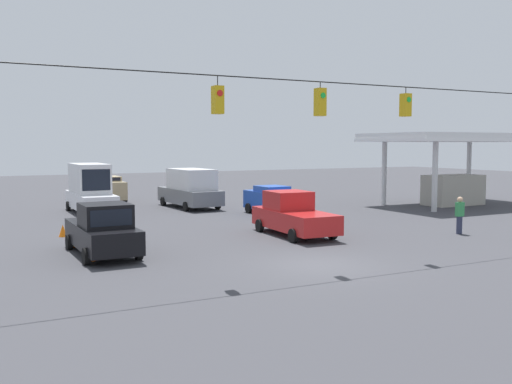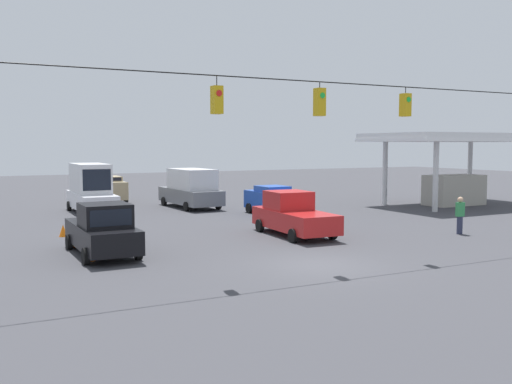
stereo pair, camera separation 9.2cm
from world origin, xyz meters
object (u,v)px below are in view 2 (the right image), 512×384
Objects in this scene: overhead_signal_span at (319,140)px; traffic_cone_nearest at (91,253)px; sedan_blue_oncoming_far at (272,200)px; pedestrian at (460,215)px; box_truck_grey_oncoming_deep at (191,188)px; gas_station at (455,153)px; traffic_cone_second at (72,241)px; pickup_truck_red_crossing_near at (293,215)px; sedan_tan_withflow_deep at (109,189)px; pickup_truck_black_parked_shoulder at (103,231)px; box_truck_white_withflow_far at (91,189)px; traffic_cone_third at (63,231)px.

overhead_signal_span reaches higher than traffic_cone_nearest.
pedestrian reaches higher than sedan_blue_oncoming_far.
overhead_signal_span is 3.56× the size of box_truck_grey_oncoming_deep.
gas_station is (-20.47, -12.92, -0.78)m from overhead_signal_span.
pedestrian is (-17.65, 5.02, 0.65)m from traffic_cone_second.
sedan_tan_withflow_deep is at bearing -77.96° from pickup_truck_red_crossing_near.
pickup_truck_black_parked_shoulder is 9.09× the size of traffic_cone_second.
box_truck_grey_oncoming_deep reaches higher than traffic_cone_second.
pedestrian is (-7.52, 17.21, -0.41)m from box_truck_grey_oncoming_deep.
box_truck_white_withflow_far is at bearing 0.03° from box_truck_grey_oncoming_deep.
overhead_signal_span is 4.07× the size of pickup_truck_red_crossing_near.
sedan_tan_withflow_deep is 0.36× the size of gas_station.
traffic_cone_third is at bearing 69.56° from sedan_tan_withflow_deep.
sedan_blue_oncoming_far reaches higher than traffic_cone_second.
traffic_cone_third is (13.13, 2.93, -0.66)m from sedan_blue_oncoming_far.
pickup_truck_red_crossing_near is 8.26m from pedestrian.
sedan_tan_withflow_deep is at bearing -86.81° from overhead_signal_span.
box_truck_grey_oncoming_deep is 0.51× the size of gas_station.
pickup_truck_red_crossing_near is at bearing -174.79° from pickup_truck_black_parked_shoulder.
pickup_truck_red_crossing_near is at bearing -170.03° from traffic_cone_nearest.
traffic_cone_second is 28.49m from gas_station.
traffic_cone_third is at bearing -89.96° from traffic_cone_nearest.
pickup_truck_black_parked_shoulder reaches higher than sedan_tan_withflow_deep.
pickup_truck_red_crossing_near reaches higher than pedestrian.
overhead_signal_span reaches higher than gas_station.
overhead_signal_span is at bearing 15.76° from pedestrian.
traffic_cone_second is at bearing 10.19° from gas_station.
pickup_truck_black_parked_shoulder is at bearing 34.21° from sedan_blue_oncoming_far.
sedan_tan_withflow_deep is 14.51m from sedan_blue_oncoming_far.
overhead_signal_span reaches higher than sedan_blue_oncoming_far.
sedan_blue_oncoming_far reaches higher than traffic_cone_third.
pickup_truck_black_parked_shoulder is 9.09× the size of traffic_cone_nearest.
gas_station reaches higher than pedestrian.
traffic_cone_nearest and traffic_cone_third have the same top height.
traffic_cone_second is at bearing -15.87° from pedestrian.
box_truck_white_withflow_far reaches higher than sedan_blue_oncoming_far.
box_truck_grey_oncoming_deep is 10.78× the size of traffic_cone_second.
sedan_blue_oncoming_far is 11.72m from box_truck_white_withflow_far.
overhead_signal_span is at bearing 32.27° from gas_station.
traffic_cone_nearest is 1.00× the size of traffic_cone_second.
traffic_cone_third is at bearing -56.95° from overhead_signal_span.
pickup_truck_red_crossing_near is 13.71m from box_truck_grey_oncoming_deep.
sedan_blue_oncoming_far is 0.78× the size of pickup_truck_red_crossing_near.
overhead_signal_span is 7.87m from pickup_truck_red_crossing_near.
box_truck_white_withflow_far is 9.62m from traffic_cone_third.
sedan_tan_withflow_deep is 1.05× the size of sedan_blue_oncoming_far.
pickup_truck_black_parked_shoulder is (6.56, -5.56, -3.60)m from overhead_signal_span.
sedan_tan_withflow_deep is 21.57m from pickup_truck_black_parked_shoulder.
box_truck_grey_oncoming_deep is at bearing 123.52° from sedan_tan_withflow_deep.
gas_station is at bearing -135.45° from pedestrian.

